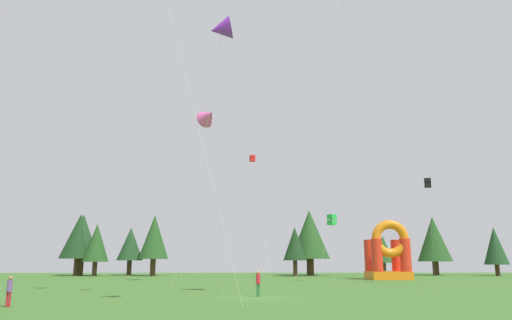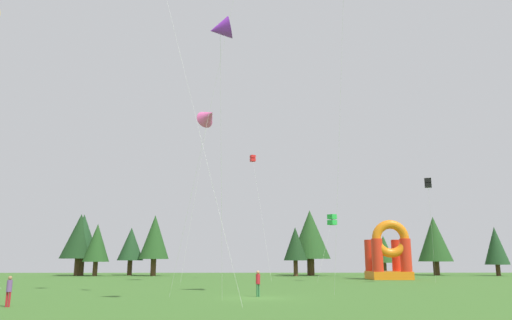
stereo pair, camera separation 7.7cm
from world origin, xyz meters
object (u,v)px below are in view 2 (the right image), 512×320
object	(u,v)px
kite_red_box	(253,159)
person_near_camera	(258,281)
kite_green_box	(332,220)
kite_purple_delta	(220,29)
inflatable_orange_dome	(389,256)
kite_pink_delta	(209,116)
person_midfield	(9,288)
kite_black_box	(428,183)

from	to	relation	value
kite_red_box	person_near_camera	world-z (taller)	kite_red_box
kite_green_box	kite_purple_delta	size ratio (longest dim) A/B	0.47
kite_red_box	inflatable_orange_dome	world-z (taller)	kite_red_box
kite_pink_delta	kite_green_box	bearing A→B (deg)	16.76
kite_red_box	kite_pink_delta	bearing A→B (deg)	-118.41
kite_green_box	kite_pink_delta	bearing A→B (deg)	-163.24
person_midfield	inflatable_orange_dome	size ratio (longest dim) A/B	0.22
person_near_camera	person_midfield	bearing A→B (deg)	-12.62
kite_black_box	kite_red_box	bearing A→B (deg)	152.81
person_near_camera	inflatable_orange_dome	xyz separation A→B (m)	(16.96, 27.82, 1.81)
kite_green_box	kite_purple_delta	distance (m)	32.50
inflatable_orange_dome	kite_green_box	bearing A→B (deg)	-141.58
inflatable_orange_dome	person_near_camera	bearing A→B (deg)	-121.37
kite_green_box	kite_black_box	xyz separation A→B (m)	(9.53, -4.59, 3.51)
kite_red_box	person_midfield	distance (m)	38.29
kite_red_box	kite_purple_delta	world-z (taller)	kite_purple_delta
person_near_camera	inflatable_orange_dome	world-z (taller)	inflatable_orange_dome
kite_red_box	kite_black_box	bearing A→B (deg)	-27.19
kite_green_box	kite_black_box	world-z (taller)	kite_black_box
kite_pink_delta	person_near_camera	xyz separation A→B (m)	(5.07, -17.20, -16.78)
kite_green_box	inflatable_orange_dome	distance (m)	11.10
kite_red_box	inflatable_orange_dome	bearing A→B (deg)	4.99
kite_red_box	kite_pink_delta	world-z (taller)	kite_pink_delta
kite_red_box	person_midfield	size ratio (longest dim) A/B	9.77
kite_green_box	kite_purple_delta	xyz separation A→B (m)	(-11.14, -29.38, 8.32)
kite_purple_delta	kite_pink_delta	size ratio (longest dim) A/B	0.84
kite_purple_delta	kite_pink_delta	world-z (taller)	kite_pink_delta
kite_pink_delta	person_midfield	bearing A→B (deg)	-108.74
kite_pink_delta	person_midfield	size ratio (longest dim) A/B	12.00
kite_purple_delta	person_near_camera	bearing A→B (deg)	74.09
inflatable_orange_dome	kite_pink_delta	bearing A→B (deg)	-154.26
kite_green_box	person_near_camera	world-z (taller)	kite_green_box
kite_red_box	person_midfield	xyz separation A→B (m)	(-13.08, -33.14, -14.02)
person_near_camera	kite_green_box	bearing A→B (deg)	-152.40
kite_purple_delta	kite_pink_delta	distance (m)	25.47
kite_red_box	kite_pink_delta	size ratio (longest dim) A/B	0.81
kite_black_box	inflatable_orange_dome	bearing A→B (deg)	97.42
person_midfield	kite_pink_delta	bearing A→B (deg)	79.94
kite_purple_delta	person_midfield	distance (m)	18.00
kite_pink_delta	inflatable_orange_dome	bearing A→B (deg)	25.74
kite_green_box	person_midfield	distance (m)	36.30
kite_pink_delta	kite_black_box	distance (m)	24.61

